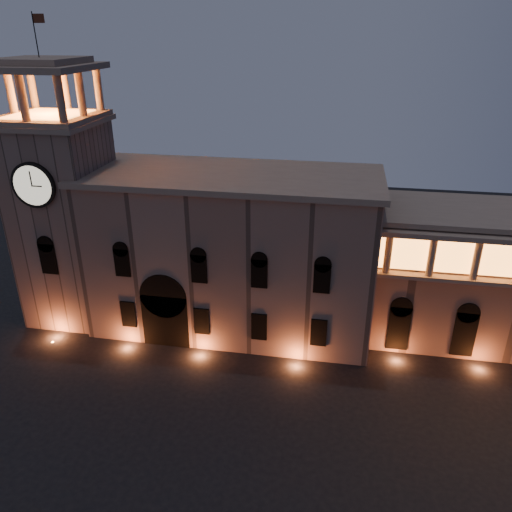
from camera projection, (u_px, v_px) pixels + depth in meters
The scene contains 3 objects.
ground at pixel (197, 476), 37.88m from camera, with size 160.00×160.00×0.00m, color black.
government_building at pixel (232, 252), 54.18m from camera, with size 30.80×12.80×17.60m.
clock_tower at pixel (65, 213), 54.71m from camera, with size 9.80×9.80×32.40m.
Camera 1 is at (9.20, -26.23, 31.03)m, focal length 35.00 mm.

